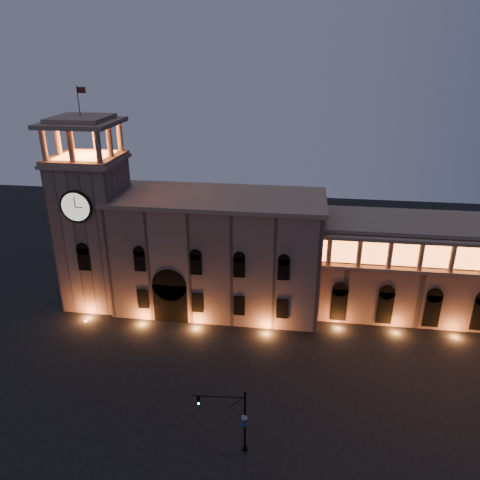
{
  "coord_description": "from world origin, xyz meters",
  "views": [
    {
      "loc": [
        9.8,
        -40.55,
        37.27
      ],
      "look_at": [
        2.1,
        16.0,
        13.48
      ],
      "focal_mm": 35.0,
      "sensor_mm": 36.0,
      "label": 1
    }
  ],
  "objects": [
    {
      "name": "government_building",
      "position": [
        -2.08,
        21.93,
        8.77
      ],
      "size": [
        30.8,
        12.8,
        17.6
      ],
      "color": "#826255",
      "rests_on": "ground"
    },
    {
      "name": "colonnade_wing",
      "position": [
        32.0,
        23.92,
        7.33
      ],
      "size": [
        40.6,
        11.5,
        14.5
      ],
      "color": "#7D5D50",
      "rests_on": "ground"
    },
    {
      "name": "ground",
      "position": [
        0.0,
        0.0,
        0.0
      ],
      "size": [
        160.0,
        160.0,
        0.0
      ],
      "primitive_type": "plane",
      "color": "black",
      "rests_on": "ground"
    },
    {
      "name": "clock_tower",
      "position": [
        -20.5,
        20.98,
        12.5
      ],
      "size": [
        9.8,
        9.8,
        32.4
      ],
      "color": "#826255",
      "rests_on": "ground"
    },
    {
      "name": "traffic_light",
      "position": [
        4.66,
        -5.89,
        3.82
      ],
      "size": [
        5.3,
        0.85,
        7.28
      ],
      "rotation": [
        0.0,
        0.0,
        0.08
      ],
      "color": "black",
      "rests_on": "ground"
    }
  ]
}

